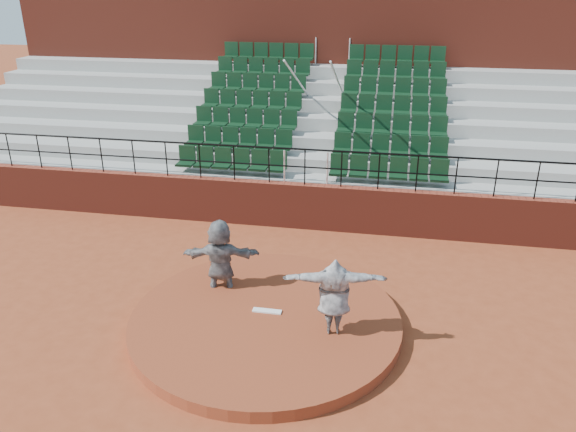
{
  "coord_description": "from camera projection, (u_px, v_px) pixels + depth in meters",
  "views": [
    {
      "loc": [
        2.23,
        -9.42,
        6.61
      ],
      "look_at": [
        0.0,
        2.5,
        1.4
      ],
      "focal_mm": 35.0,
      "sensor_mm": 36.0,
      "label": 1
    }
  ],
  "objects": [
    {
      "name": "ground",
      "position": [
        266.0,
        326.0,
        11.5
      ],
      "size": [
        90.0,
        90.0,
        0.0
      ],
      "primitive_type": "plane",
      "color": "brown",
      "rests_on": "ground"
    },
    {
      "name": "boundary_wall",
      "position": [
        304.0,
        206.0,
        15.76
      ],
      "size": [
        24.0,
        0.3,
        1.3
      ],
      "primitive_type": "cube",
      "color": "maroon",
      "rests_on": "ground"
    },
    {
      "name": "pitching_rubber",
      "position": [
        267.0,
        311.0,
        11.53
      ],
      "size": [
        0.6,
        0.15,
        0.03
      ],
      "primitive_type": "cube",
      "color": "white",
      "rests_on": "pitchers_mound"
    },
    {
      "name": "seating_deck",
      "position": [
        322.0,
        144.0,
        18.74
      ],
      "size": [
        24.0,
        5.97,
        4.63
      ],
      "color": "#9C9C96",
      "rests_on": "ground"
    },
    {
      "name": "wall_railing",
      "position": [
        305.0,
        159.0,
        15.21
      ],
      "size": [
        24.04,
        0.05,
        1.03
      ],
      "color": "black",
      "rests_on": "boundary_wall"
    },
    {
      "name": "press_box_facade",
      "position": [
        336.0,
        62.0,
        21.48
      ],
      "size": [
        24.0,
        3.0,
        7.1
      ],
      "primitive_type": "cube",
      "color": "maroon",
      "rests_on": "ground"
    },
    {
      "name": "pitcher",
      "position": [
        334.0,
        296.0,
        10.59
      ],
      "size": [
        1.99,
        0.82,
        1.57
      ],
      "primitive_type": "imported",
      "rotation": [
        0.0,
        0.0,
        3.3
      ],
      "color": "black",
      "rests_on": "pitchers_mound"
    },
    {
      "name": "fielder",
      "position": [
        221.0,
        259.0,
        12.25
      ],
      "size": [
        1.76,
        0.83,
        1.82
      ],
      "primitive_type": "imported",
      "rotation": [
        0.0,
        0.0,
        3.32
      ],
      "color": "black",
      "rests_on": "ground"
    },
    {
      "name": "pitchers_mound",
      "position": [
        266.0,
        321.0,
        11.45
      ],
      "size": [
        5.5,
        5.5,
        0.25
      ],
      "primitive_type": "cylinder",
      "color": "brown",
      "rests_on": "ground"
    }
  ]
}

